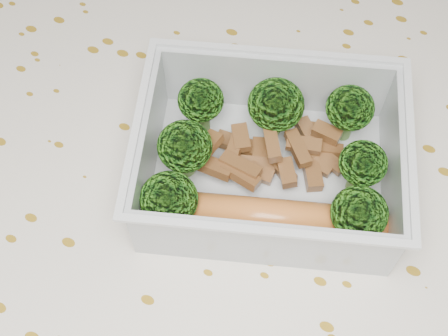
% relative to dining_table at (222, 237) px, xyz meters
% --- Properties ---
extents(dining_table, '(1.40, 0.90, 0.75)m').
position_rel_dining_table_xyz_m(dining_table, '(0.00, 0.00, 0.00)').
color(dining_table, brown).
rests_on(dining_table, ground).
extents(tablecloth, '(1.46, 0.96, 0.19)m').
position_rel_dining_table_xyz_m(tablecloth, '(0.00, 0.00, 0.05)').
color(tablecloth, silver).
rests_on(tablecloth, dining_table).
extents(lunch_container, '(0.21, 0.18, 0.06)m').
position_rel_dining_table_xyz_m(lunch_container, '(0.03, 0.02, 0.11)').
color(lunch_container, silver).
rests_on(lunch_container, tablecloth).
extents(broccoli_florets, '(0.16, 0.15, 0.05)m').
position_rel_dining_table_xyz_m(broccoli_florets, '(0.02, 0.02, 0.12)').
color(broccoli_florets, '#608C3F').
rests_on(broccoli_florets, lunch_container).
extents(meat_pile, '(0.10, 0.08, 0.03)m').
position_rel_dining_table_xyz_m(meat_pile, '(0.03, 0.03, 0.10)').
color(meat_pile, brown).
rests_on(meat_pile, lunch_container).
extents(sausage, '(0.15, 0.07, 0.03)m').
position_rel_dining_table_xyz_m(sausage, '(0.04, -0.02, 0.11)').
color(sausage, '#CD702F').
rests_on(sausage, lunch_container).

